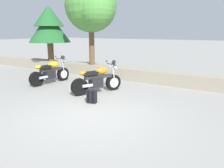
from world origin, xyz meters
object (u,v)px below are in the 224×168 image
leafy_tree_mid_left (92,7)px  rider_backpack (92,96)px  motorcycle_orange_centre (98,80)px  pine_tree_far_left (49,25)px  motorcycle_yellow_near_left (51,73)px

leafy_tree_mid_left → rider_backpack: bearing=-53.7°
rider_backpack → leafy_tree_mid_left: leafy_tree_mid_left is taller
motorcycle_orange_centre → pine_tree_far_left: bearing=153.2°
pine_tree_far_left → rider_backpack: bearing=-32.8°
motorcycle_yellow_near_left → rider_backpack: (3.27, -1.29, -0.24)m
motorcycle_orange_centre → leafy_tree_mid_left: leafy_tree_mid_left is taller
motorcycle_yellow_near_left → pine_tree_far_left: bearing=136.6°
rider_backpack → motorcycle_yellow_near_left: bearing=158.5°
motorcycle_orange_centre → leafy_tree_mid_left: 4.54m
pine_tree_far_left → leafy_tree_mid_left: bearing=-1.5°
pine_tree_far_left → leafy_tree_mid_left: size_ratio=0.75×
motorcycle_yellow_near_left → leafy_tree_mid_left: bearing=78.7°
motorcycle_yellow_near_left → leafy_tree_mid_left: (0.50, 2.48, 2.96)m
motorcycle_yellow_near_left → motorcycle_orange_centre: bearing=-3.4°
leafy_tree_mid_left → motorcycle_orange_centre: bearing=-50.3°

